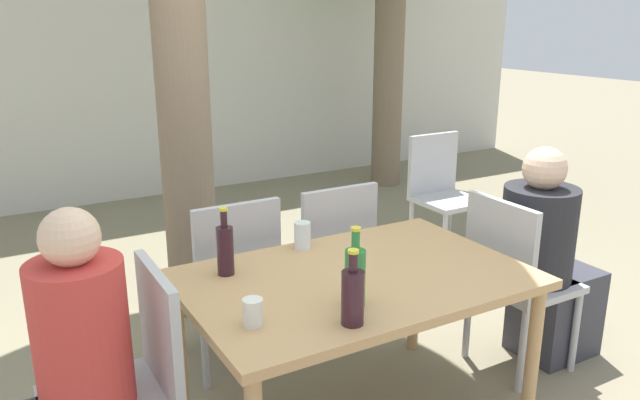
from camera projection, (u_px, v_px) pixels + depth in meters
cafe_building_wall at (117, 56)px, 5.90m from camera, size 10.00×0.08×2.80m
dining_table_front at (355, 292)px, 2.63m from camera, size 1.43×0.94×0.73m
patio_chair_0 at (131, 379)px, 2.22m from camera, size 0.44×0.44×0.93m
patio_chair_1 at (514, 274)px, 3.12m from camera, size 0.44×0.44×0.93m
patio_chair_2 at (231, 274)px, 3.12m from camera, size 0.44×0.44×0.93m
patio_chair_3 at (329, 253)px, 3.39m from camera, size 0.44×0.44×0.93m
patio_chair_4 at (441, 189)px, 4.64m from camera, size 0.44×0.44×0.93m
person_seated_0 at (59, 400)px, 2.10m from camera, size 0.56×0.32×1.19m
person_seated_1 at (546, 266)px, 3.24m from camera, size 0.58×0.37×1.16m
wine_bottle_0 at (225, 249)px, 2.59m from camera, size 0.07×0.07×0.29m
wine_bottle_1 at (353, 296)px, 2.17m from camera, size 0.08×0.08×0.28m
green_bottle_2 at (355, 276)px, 2.30m from camera, size 0.08×0.08×0.31m
drinking_glass_0 at (253, 312)px, 2.17m from camera, size 0.07×0.07×0.10m
drinking_glass_1 at (302, 235)px, 2.89m from camera, size 0.08×0.08×0.13m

